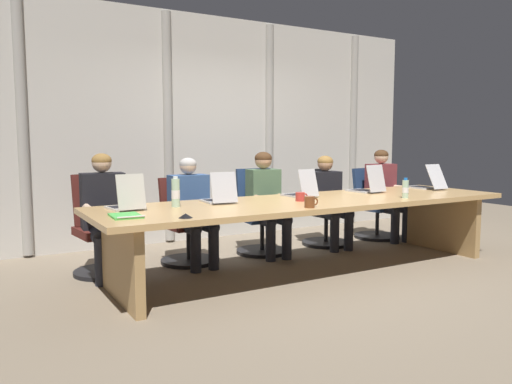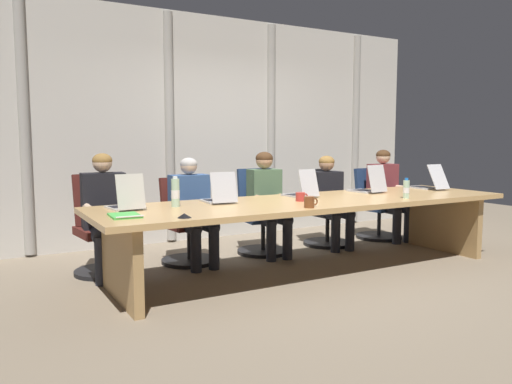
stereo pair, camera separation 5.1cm
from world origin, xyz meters
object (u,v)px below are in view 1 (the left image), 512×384
person_center (267,197)px  coffee_mug_far (301,197)px  office_chair_left_end (102,237)px  office_chair_right_mid (324,216)px  person_right_end (385,189)px  laptop_right_mid (367,187)px  water_bottle_secondary (176,193)px  person_left_end (105,208)px  water_bottle_primary (405,189)px  person_right_mid (329,195)px  spiral_notepad (126,216)px  person_left_mid (192,205)px  laptop_left_end (126,203)px  coffee_mug_near (310,202)px  conference_mic_left_side (186,216)px  laptop_right_end (426,184)px  laptop_center (300,191)px  office_chair_center (260,222)px  office_chair_left_mid (186,230)px  office_chair_right_end (375,212)px  laptop_left_mid (219,197)px

person_center → coffee_mug_far: size_ratio=8.76×
office_chair_left_end → person_center: person_center is taller
office_chair_right_mid → person_right_end: 0.96m
laptop_right_mid → water_bottle_secondary: bearing=87.2°
person_left_end → water_bottle_primary: person_left_end is taller
person_right_mid → spiral_notepad: 2.96m
person_left_mid → water_bottle_secondary: (-0.43, -0.66, 0.21)m
laptop_left_end → coffee_mug_near: laptop_left_end is taller
conference_mic_left_side → spiral_notepad: (-0.38, 0.28, -0.01)m
laptop_right_end → water_bottle_secondary: (-3.20, -0.02, 0.07)m
laptop_center → office_chair_center: size_ratio=0.41×
office_chair_center → conference_mic_left_side: office_chair_center is taller
office_chair_right_mid → person_center: person_center is taller
person_right_mid → spiral_notepad: (-2.78, -1.00, 0.10)m
laptop_right_end → spiral_notepad: laptop_right_end is taller
water_bottle_secondary → person_left_end: bearing=124.9°
person_center → spiral_notepad: size_ratio=3.70×
office_chair_left_mid → spiral_notepad: size_ratio=2.86×
office_chair_left_mid → person_left_mid: size_ratio=0.81×
office_chair_right_end → spiral_notepad: bearing=-78.3°
person_right_end → office_chair_left_mid: bearing=-93.2°
laptop_right_end → coffee_mug_near: size_ratio=3.67×
water_bottle_secondary → person_right_end: bearing=11.8°
office_chair_right_mid → water_bottle_secondary: 2.48m
laptop_left_mid → spiral_notepad: laptop_left_mid is taller
laptop_right_end → water_bottle_secondary: bearing=93.1°
conference_mic_left_side → office_chair_right_end: bearing=23.6°
person_right_mid → conference_mic_left_side: person_right_mid is taller
water_bottle_primary → conference_mic_left_side: water_bottle_primary is taller
office_chair_left_mid → office_chair_right_end: (2.72, 0.00, 0.01)m
laptop_left_end → person_right_end: (3.61, 0.62, -0.12)m
laptop_left_end → laptop_right_mid: (2.75, 0.03, 0.00)m
coffee_mug_far → office_chair_center: bearing=81.4°
laptop_center → laptop_right_end: laptop_right_end is taller
office_chair_center → conference_mic_left_side: size_ratio=8.87×
laptop_left_end → laptop_left_mid: size_ratio=0.99×
office_chair_right_end → office_chair_right_mid: bearing=-95.9°
office_chair_left_end → conference_mic_left_side: 1.53m
laptop_center → office_chair_right_end: size_ratio=0.43×
person_right_mid → coffee_mug_near: (-1.23, -1.29, 0.14)m
office_chair_left_mid → person_right_mid: 1.84m
laptop_left_mid → person_left_mid: size_ratio=0.35×
laptop_right_end → water_bottle_primary: laptop_right_end is taller
office_chair_right_end → person_left_end: size_ratio=0.78×
laptop_right_mid → laptop_right_end: (0.89, -0.06, -0.00)m
office_chair_right_end → coffee_mug_far: office_chair_right_end is taller
person_left_end → person_right_end: 3.64m
laptop_right_mid → office_chair_left_mid: bearing=63.9°
laptop_right_end → laptop_center: bearing=90.9°
water_bottle_primary → laptop_left_end: bearing=167.5°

